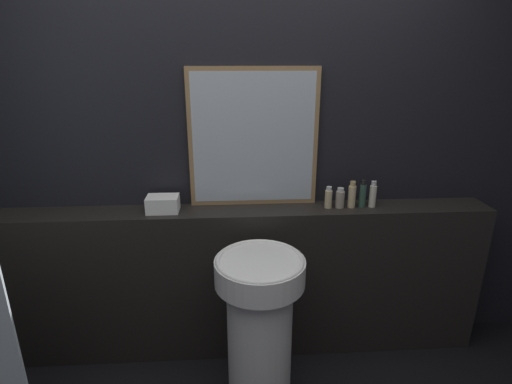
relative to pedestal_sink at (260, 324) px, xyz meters
The scene contains 10 objects.
wall_back 0.95m from the pedestal_sink, 94.85° to the left, with size 8.00×0.06×2.50m.
vanity_counter 0.42m from the pedestal_sink, 96.53° to the left, with size 2.88×0.23×0.96m.
pedestal_sink is the anchor object (origin of this frame).
mirror 1.02m from the pedestal_sink, 90.13° to the left, with size 0.74×0.03×0.79m.
towel_stack 0.85m from the pedestal_sink, 141.42° to the left, with size 0.18×0.12×0.09m.
shampoo_bottle 0.81m from the pedestal_sink, 44.18° to the left, with size 0.04×0.04×0.13m.
conditioner_bottle 0.84m from the pedestal_sink, 39.98° to the left, with size 0.05×0.05×0.12m.
lotion_bottle 0.90m from the pedestal_sink, 36.34° to the left, with size 0.04×0.04×0.16m.
body_wash_bottle 0.94m from the pedestal_sink, 33.51° to the left, with size 0.04×0.04×0.16m.
hand_soap_bottle 0.98m from the pedestal_sink, 31.12° to the left, with size 0.04×0.04×0.16m.
Camera 1 is at (-0.08, -1.03, 1.82)m, focal length 28.00 mm.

